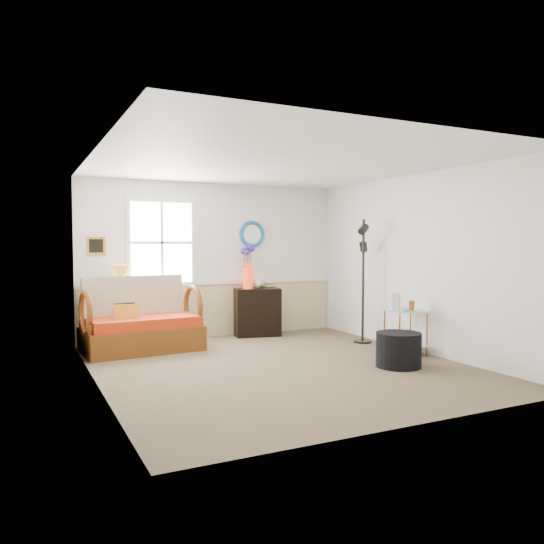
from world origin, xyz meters
name	(u,v)px	position (x,y,z in m)	size (l,w,h in m)	color
floor	(280,366)	(0.00, 0.00, 0.00)	(4.50, 5.00, 0.01)	brown
ceiling	(280,163)	(0.00, 0.00, 2.60)	(4.50, 5.00, 0.01)	white
walls	(280,266)	(0.00, 0.00, 1.30)	(4.51, 5.01, 2.60)	silver
wainscot	(215,310)	(0.00, 2.48, 0.45)	(4.46, 0.02, 0.90)	tan
chair_rail	(215,283)	(0.00, 2.47, 0.92)	(4.46, 0.04, 0.06)	silver
window	(162,243)	(-0.90, 2.47, 1.60)	(1.14, 0.06, 1.44)	white
picture	(96,246)	(-1.92, 2.48, 1.55)	(0.28, 0.03, 0.28)	gold
mirror	(252,234)	(0.70, 2.48, 1.75)	(0.47, 0.47, 0.07)	#1A76A9
loveseat	(142,314)	(-1.38, 1.78, 0.54)	(1.67, 0.94, 1.09)	brown
throw_pillow	(127,317)	(-1.61, 1.71, 0.53)	(0.36, 0.09, 0.36)	#BA4D06
lamp_stand	(123,324)	(-1.58, 2.22, 0.35)	(0.39, 0.39, 0.69)	black
table_lamp	(122,283)	(-1.58, 2.25, 0.97)	(0.31, 0.31, 0.56)	gold
potted_plant	(131,292)	(-1.44, 2.27, 0.83)	(0.33, 0.36, 0.28)	#44702E
cabinet	(257,312)	(0.69, 2.26, 0.41)	(0.76, 0.49, 0.82)	black
flower_vase	(248,267)	(0.53, 2.26, 1.18)	(0.21, 0.21, 0.72)	red
side_table	(405,332)	(1.94, -0.13, 0.32)	(0.51, 0.51, 0.64)	#B97026
tabletop_items	(404,302)	(1.88, -0.15, 0.76)	(0.39, 0.39, 0.23)	silver
floor_lamp	(363,281)	(1.94, 0.90, 0.99)	(0.28, 0.28, 1.97)	black
ottoman	(398,350)	(1.35, -0.69, 0.22)	(0.58, 0.58, 0.44)	black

